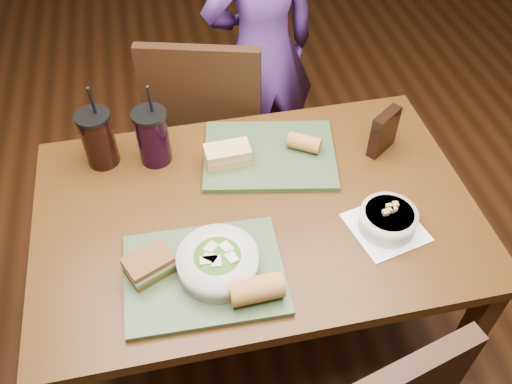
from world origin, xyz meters
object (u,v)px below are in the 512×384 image
sandwich_near (150,265)px  baguette_near (256,289)px  tray_near (205,274)px  tray_far (270,155)px  baguette_far (304,143)px  cup_berry (153,136)px  diner (262,52)px  chip_bag (384,132)px  chair_far (202,129)px  sandwich_far (228,155)px  dining_table (256,227)px  cup_cola (98,138)px  soup_bowl (388,220)px  salad_bowl (218,262)px

sandwich_near → baguette_near: bearing=-27.6°
tray_near → tray_far: bearing=56.7°
baguette_far → cup_berry: (-0.47, 0.07, 0.05)m
tray_near → baguette_far: bearing=46.8°
diner → chip_bag: bearing=96.6°
chair_far → cup_berry: bearing=-117.1°
sandwich_far → baguette_near: (-0.02, -0.51, 0.01)m
tray_far → sandwich_far: sandwich_far is taller
tray_near → sandwich_near: (-0.14, 0.03, 0.04)m
sandwich_near → cup_berry: (0.05, 0.45, 0.05)m
diner → tray_far: (-0.13, -0.69, 0.06)m
sandwich_near → baguette_far: 0.65m
dining_table → baguette_far: (0.20, 0.20, 0.13)m
diner → cup_cola: bearing=30.8°
tray_near → baguette_near: baguette_near is taller
tray_near → sandwich_near: sandwich_near is taller
baguette_far → cup_berry: cup_berry is taller
tray_near → baguette_near: 0.16m
soup_bowl → cup_berry: size_ratio=0.80×
baguette_far → tray_near: bearing=-133.2°
tray_far → soup_bowl: size_ratio=1.80×
sandwich_near → chip_bag: (0.78, 0.34, 0.03)m
dining_table → sandwich_near: 0.39m
salad_bowl → cup_berry: (-0.12, 0.48, 0.04)m
baguette_far → chip_bag: bearing=-7.9°
soup_bowl → cup_berry: bearing=145.5°
sandwich_near → baguette_near: 0.29m
sandwich_far → chip_bag: (0.50, -0.03, 0.03)m
chair_far → soup_bowl: bearing=-60.7°
dining_table → chip_bag: size_ratio=8.64×
diner → salad_bowl: bearing=60.2°
soup_bowl → cup_cola: 0.91m
soup_bowl → chip_bag: size_ratio=1.55×
chair_far → cup_berry: cup_berry is taller
sandwich_far → tray_near: bearing=-108.4°
soup_bowl → chip_bag: chip_bag is taller
chip_bag → salad_bowl: bearing=176.5°
dining_table → soup_bowl: 0.40m
diner → baguette_far: bearing=77.3°
salad_bowl → tray_far: bearing=60.5°
tray_far → baguette_far: (0.11, -0.00, 0.04)m
baguette_near → diner: bearing=77.0°
cup_cola → tray_near: bearing=-63.6°
dining_table → sandwich_near: bearing=-151.4°
cup_cola → salad_bowl: bearing=-60.2°
tray_near → sandwich_far: sandwich_far is taller
tray_near → sandwich_near: size_ratio=2.88×
chair_far → baguette_near: 0.97m
sandwich_far → cup_berry: cup_berry is taller
sandwich_near → sandwich_far: bearing=53.8°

